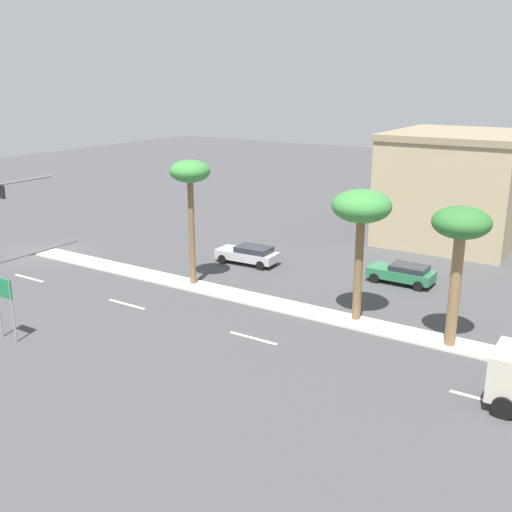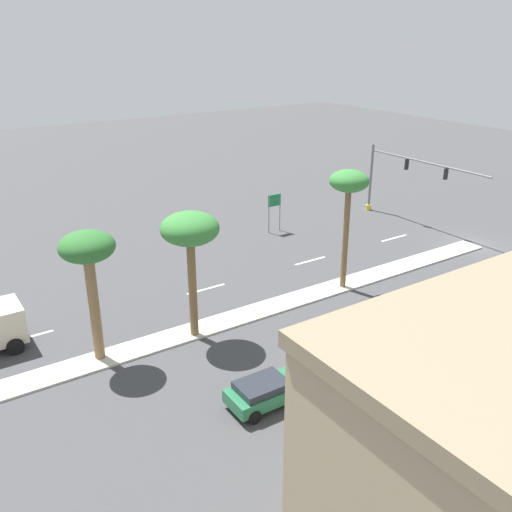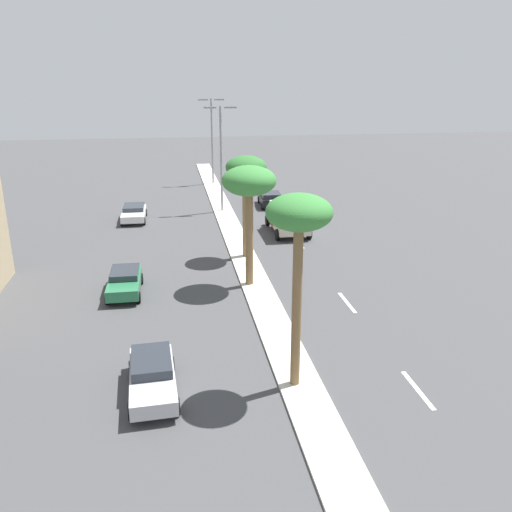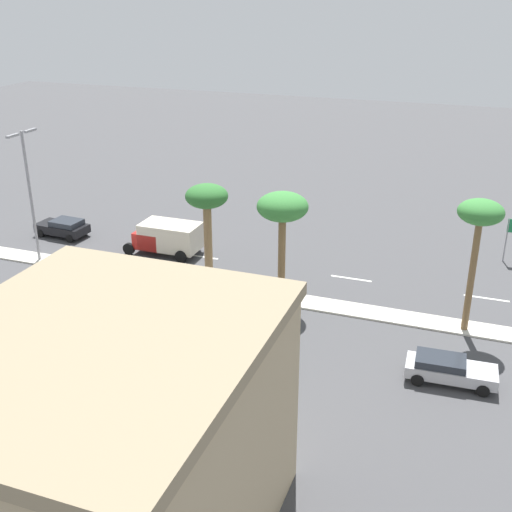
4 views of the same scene
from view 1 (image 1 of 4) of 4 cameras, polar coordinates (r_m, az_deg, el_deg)
name	(u,v)px [view 1 (image 1 of 4)]	position (r m, az deg, el deg)	size (l,w,h in m)	color
ground_plane	(401,334)	(32.23, 13.64, -7.19)	(160.00, 160.00, 0.00)	#424244
lane_stripe_outboard	(29,278)	(42.47, -20.73, -1.97)	(0.20, 2.80, 0.01)	silver
lane_stripe_right	(127,304)	(36.04, -12.17, -4.50)	(0.20, 2.80, 0.01)	silver
lane_stripe_near	(253,338)	(30.85, -0.27, -7.79)	(0.20, 2.80, 0.01)	silver
lane_stripe_leading	(484,400)	(27.09, 20.84, -12.64)	(0.20, 2.80, 0.01)	silver
directional_road_sign	(4,296)	(32.35, -22.79, -3.55)	(0.10, 1.26, 3.26)	gray
commercial_building	(457,186)	(51.14, 18.50, 6.29)	(11.97, 10.24, 8.67)	tan
palm_tree_right	(190,178)	(36.99, -6.28, 7.40)	(2.49, 2.49, 7.85)	brown
palm_tree_left	(361,210)	(31.61, 9.97, 4.29)	(3.12, 3.12, 7.11)	brown
palm_tree_center	(461,231)	(29.54, 18.84, 2.22)	(2.73, 2.73, 6.92)	olive
sedan_silver_mid	(249,254)	(42.57, -0.70, 0.19)	(2.06, 4.53, 1.32)	#B2B2B7
sedan_green_left	(403,273)	(39.64, 13.74, -1.57)	(1.93, 4.16, 1.29)	#287047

